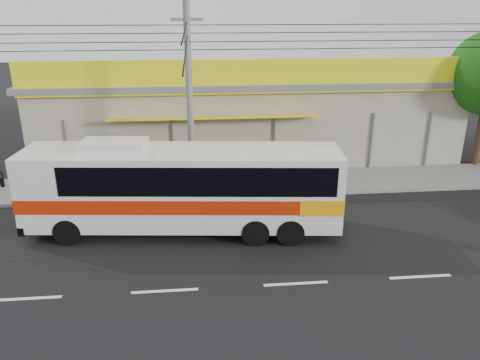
% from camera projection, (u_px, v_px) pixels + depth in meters
% --- Properties ---
extents(ground, '(120.00, 120.00, 0.00)m').
position_uv_depth(ground, '(281.00, 245.00, 16.73)').
color(ground, black).
rests_on(ground, ground).
extents(sidewalk, '(30.00, 3.20, 0.15)m').
position_uv_depth(sidewalk, '(259.00, 183.00, 22.29)').
color(sidewalk, slate).
rests_on(sidewalk, ground).
extents(lane_markings, '(50.00, 0.12, 0.01)m').
position_uv_depth(lane_markings, '(296.00, 284.00, 14.40)').
color(lane_markings, silver).
rests_on(lane_markings, ground).
extents(storefront_building, '(22.60, 9.20, 5.70)m').
position_uv_depth(storefront_building, '(246.00, 112.00, 26.67)').
color(storefront_building, gray).
rests_on(storefront_building, ground).
extents(coach_bus, '(11.67, 3.60, 3.54)m').
position_uv_depth(coach_bus, '(187.00, 184.00, 17.10)').
color(coach_bus, silver).
rests_on(coach_bus, ground).
extents(motorbike_red, '(1.77, 1.00, 0.88)m').
position_uv_depth(motorbike_red, '(105.00, 186.00, 20.49)').
color(motorbike_red, maroon).
rests_on(motorbike_red, sidewalk).
extents(utility_pole, '(34.00, 14.00, 8.36)m').
position_uv_depth(utility_pole, '(187.00, 36.00, 18.34)').
color(utility_pole, '#5E5E5C').
rests_on(utility_pole, ground).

